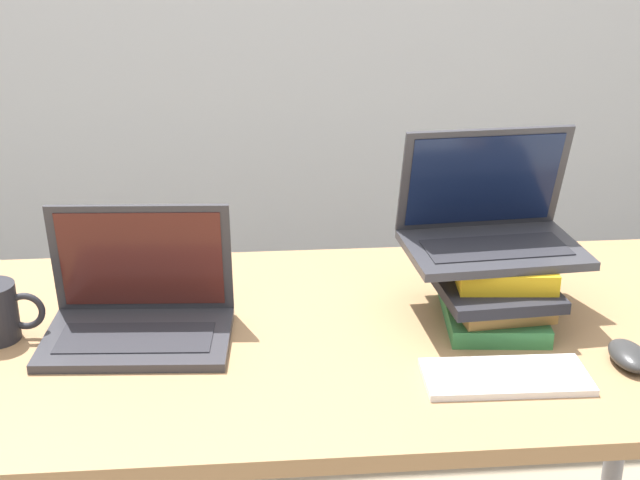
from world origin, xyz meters
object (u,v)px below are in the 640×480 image
object	(u,v)px
laptop_left	(139,311)
laptop_on_books	(490,225)
book_stack	(494,288)
mouse	(629,356)
wireless_keyboard	(506,376)

from	to	relation	value
laptop_left	laptop_on_books	size ratio (longest dim) A/B	1.02
book_stack	mouse	world-z (taller)	book_stack
book_stack	laptop_left	bearing A→B (deg)	-178.61
laptop_on_books	mouse	world-z (taller)	laptop_on_books
laptop_on_books	wireless_keyboard	xyz separation A→B (m)	(-0.03, -0.27, -0.16)
laptop_on_books	book_stack	bearing A→B (deg)	-85.04
laptop_left	wireless_keyboard	xyz separation A→B (m)	(0.62, -0.21, -0.04)
mouse	wireless_keyboard	bearing A→B (deg)	-171.55
book_stack	wireless_keyboard	bearing A→B (deg)	-99.26
mouse	laptop_on_books	bearing A→B (deg)	128.48
laptop_on_books	mouse	size ratio (longest dim) A/B	3.18
wireless_keyboard	laptop_left	bearing A→B (deg)	160.99
laptop_left	wireless_keyboard	bearing A→B (deg)	-19.01
laptop_on_books	mouse	bearing A→B (deg)	-51.52
laptop_left	wireless_keyboard	distance (m)	0.65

